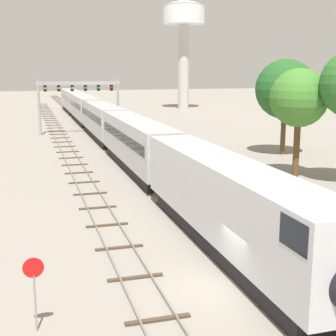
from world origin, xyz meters
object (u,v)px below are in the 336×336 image
Objects in this scene: passenger_train at (101,120)px; signal_gantry at (79,94)px; trackside_tree_left at (299,98)px; trackside_tree_mid at (285,89)px; stop_sign at (34,284)px; water_tower at (184,23)px.

passenger_train is 6.93m from signal_gantry.
trackside_tree_left reaches higher than passenger_train.
trackside_tree_mid is (17.72, -18.50, 4.65)m from passenger_train.
signal_gantry is 4.20× the size of stop_sign.
stop_sign is (-7.75, -55.55, -4.04)m from signal_gantry.
passenger_train is 4.38× the size of water_tower.
signal_gantry is 0.48× the size of water_tower.
passenger_train is 9.04× the size of signal_gantry.
trackside_tree_left reaches higher than stop_sign.
signal_gantry is 31.38m from trackside_tree_mid.
trackside_tree_left is at bearing 41.78° from stop_sign.
trackside_tree_mid reaches higher than signal_gantry.
trackside_tree_mid reaches higher than trackside_tree_left.
passenger_train is at bearing -120.85° from water_tower.
trackside_tree_mid is at bearing -46.23° from passenger_train.
stop_sign is at bearing -101.33° from passenger_train.
signal_gantry is at bearing 113.27° from trackside_tree_left.
trackside_tree_mid reaches higher than stop_sign.
trackside_tree_left is 0.91× the size of trackside_tree_mid.
passenger_train is 50.89m from stop_sign.
water_tower is 2.36× the size of trackside_tree_mid.
water_tower is at bearing 59.15° from passenger_train.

